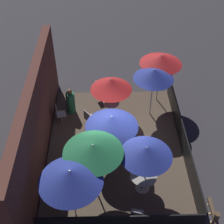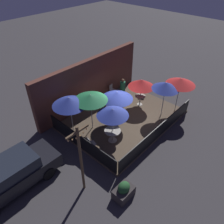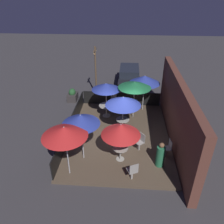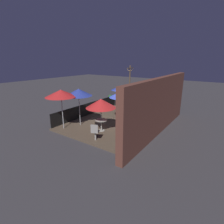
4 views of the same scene
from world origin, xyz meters
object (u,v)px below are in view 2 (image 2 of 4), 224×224
(patio_chair_1, at_px, (91,144))
(patio_chair_2, at_px, (112,90))
(dining_table_0, at_px, (140,98))
(patio_umbrella_4, at_px, (90,97))
(patio_umbrella_2, at_px, (113,112))
(patio_chair_0, at_px, (122,98))
(dining_table_1, at_px, (117,113))
(patron_0, at_px, (123,87))
(patio_umbrella_3, at_px, (181,81))
(parked_car_0, at_px, (10,175))
(patio_umbrella_1, at_px, (117,95))
(planter_box, at_px, (124,191))
(patio_umbrella_5, at_px, (166,86))
(patio_chair_3, at_px, (144,89))
(dining_table_2, at_px, (113,133))
(light_post, at_px, (81,157))
(patio_umbrella_0, at_px, (142,83))
(patio_umbrella_6, at_px, (69,101))

(patio_chair_1, xyz_separation_m, patio_chair_2, (5.03, 3.00, -0.02))
(dining_table_0, xyz_separation_m, patio_chair_2, (-0.43, 2.30, -0.06))
(patio_chair_2, bearing_deg, patio_umbrella_4, -76.40)
(patio_umbrella_2, relative_size, patio_chair_0, 2.38)
(patio_umbrella_2, height_order, dining_table_1, patio_umbrella_2)
(patron_0, bearing_deg, patio_umbrella_3, -5.78)
(patio_chair_0, height_order, parked_car_0, parked_car_0)
(patio_umbrella_2, xyz_separation_m, dining_table_1, (1.58, 1.08, -1.48))
(patio_umbrella_1, distance_m, patio_chair_2, 3.37)
(patio_chair_2, bearing_deg, planter_box, -54.72)
(patio_umbrella_3, relative_size, dining_table_0, 3.41)
(patio_umbrella_5, relative_size, patio_chair_0, 2.58)
(patio_umbrella_3, relative_size, patio_chair_3, 2.61)
(patio_chair_0, bearing_deg, dining_table_1, -100.00)
(patio_chair_0, distance_m, patio_chair_3, 2.11)
(dining_table_0, distance_m, patio_chair_3, 1.39)
(patio_umbrella_4, xyz_separation_m, patio_chair_2, (3.62, 1.62, -1.74))
(patio_umbrella_4, distance_m, patio_chair_1, 2.62)
(dining_table_2, distance_m, light_post, 3.64)
(patio_umbrella_3, height_order, patio_chair_1, patio_umbrella_3)
(patron_0, height_order, light_post, light_post)
(patio_umbrella_0, height_order, patio_umbrella_2, patio_umbrella_2)
(patio_chair_3, relative_size, parked_car_0, 0.21)
(patio_umbrella_6, bearing_deg, patio_umbrella_3, -30.22)
(patio_umbrella_6, xyz_separation_m, patio_chair_3, (6.33, -0.76, -1.66))
(patio_umbrella_1, xyz_separation_m, patio_umbrella_6, (-2.58, 1.29, 0.27))
(light_post, bearing_deg, patio_chair_0, 25.64)
(patio_chair_0, relative_size, parked_car_0, 0.21)
(patio_umbrella_0, distance_m, patio_umbrella_3, 2.54)
(patio_umbrella_0, distance_m, patio_chair_2, 2.65)
(patio_umbrella_3, distance_m, patio_umbrella_5, 1.14)
(dining_table_2, xyz_separation_m, patio_chair_0, (3.27, 2.03, -0.09))
(patio_chair_3, bearing_deg, patio_umbrella_2, -7.26)
(patio_umbrella_1, height_order, patio_umbrella_3, patio_umbrella_3)
(patio_umbrella_0, xyz_separation_m, dining_table_1, (-2.48, 0.03, -1.16))
(parked_car_0, bearing_deg, patio_umbrella_1, -2.44)
(dining_table_2, bearing_deg, dining_table_1, 34.36)
(patio_chair_3, xyz_separation_m, planter_box, (-7.62, -4.37, -0.25))
(dining_table_2, bearing_deg, dining_table_0, 14.46)
(patio_chair_0, height_order, planter_box, patio_chair_0)
(patio_umbrella_5, bearing_deg, dining_table_2, 169.71)
(parked_car_0, bearing_deg, light_post, -48.21)
(patio_umbrella_1, xyz_separation_m, patio_chair_2, (2.05, 2.26, -1.43))
(patio_umbrella_3, height_order, patio_umbrella_5, patio_umbrella_3)
(patio_umbrella_6, xyz_separation_m, light_post, (-2.19, -3.45, -0.18))
(patio_chair_1, distance_m, patio_chair_2, 5.86)
(light_post, bearing_deg, patio_umbrella_2, 18.59)
(patio_chair_0, xyz_separation_m, planter_box, (-5.55, -4.78, -0.25))
(dining_table_1, relative_size, patio_chair_0, 0.80)
(patio_umbrella_1, relative_size, patio_umbrella_4, 0.90)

